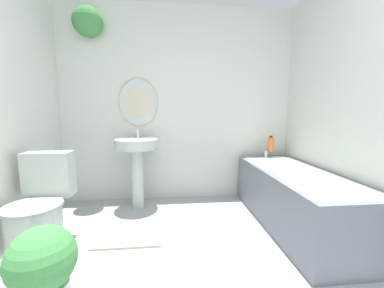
{
  "coord_description": "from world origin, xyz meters",
  "views": [
    {
      "loc": [
        -0.14,
        -0.48,
        1.12
      ],
      "look_at": [
        0.07,
        1.55,
        0.84
      ],
      "focal_mm": 22.0,
      "sensor_mm": 36.0,
      "label": 1
    }
  ],
  "objects_px": {
    "shampoo_bottle": "(271,144)",
    "potted_plant": "(43,267)",
    "toilet": "(39,214)",
    "pedestal_sink": "(137,155)",
    "bathtub": "(295,197)"
  },
  "relations": [
    {
      "from": "bathtub",
      "to": "shampoo_bottle",
      "type": "height_order",
      "value": "shampoo_bottle"
    },
    {
      "from": "shampoo_bottle",
      "to": "bathtub",
      "type": "bearing_deg",
      "value": -94.29
    },
    {
      "from": "bathtub",
      "to": "toilet",
      "type": "bearing_deg",
      "value": -174.03
    },
    {
      "from": "pedestal_sink",
      "to": "bathtub",
      "type": "xyz_separation_m",
      "value": [
        1.59,
        -0.59,
        -0.34
      ]
    },
    {
      "from": "shampoo_bottle",
      "to": "potted_plant",
      "type": "relative_size",
      "value": 0.39
    },
    {
      "from": "pedestal_sink",
      "to": "shampoo_bottle",
      "type": "height_order",
      "value": "pedestal_sink"
    },
    {
      "from": "toilet",
      "to": "bathtub",
      "type": "distance_m",
      "value": 2.27
    },
    {
      "from": "toilet",
      "to": "bathtub",
      "type": "height_order",
      "value": "toilet"
    },
    {
      "from": "shampoo_bottle",
      "to": "potted_plant",
      "type": "distance_m",
      "value": 2.56
    },
    {
      "from": "toilet",
      "to": "potted_plant",
      "type": "distance_m",
      "value": 0.7
    },
    {
      "from": "bathtub",
      "to": "potted_plant",
      "type": "bearing_deg",
      "value": -156.11
    },
    {
      "from": "shampoo_bottle",
      "to": "potted_plant",
      "type": "xyz_separation_m",
      "value": [
        -1.98,
        -1.56,
        -0.44
      ]
    },
    {
      "from": "shampoo_bottle",
      "to": "potted_plant",
      "type": "height_order",
      "value": "shampoo_bottle"
    },
    {
      "from": "toilet",
      "to": "pedestal_sink",
      "type": "height_order",
      "value": "pedestal_sink"
    },
    {
      "from": "bathtub",
      "to": "shampoo_bottle",
      "type": "bearing_deg",
      "value": 85.71
    }
  ]
}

